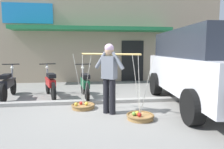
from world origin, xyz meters
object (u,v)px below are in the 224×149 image
object	(u,v)px
motorcycle_nearest_shop	(8,85)
parked_truck	(204,65)
fruit_vendor	(109,74)
fruit_basket_right_side	(140,116)
motorcycle_third_in_row	(85,84)
fruit_basket_left_side	(83,106)
motorcycle_second_in_row	(50,84)

from	to	relation	value
motorcycle_nearest_shop	parked_truck	world-z (taller)	parked_truck
fruit_vendor	fruit_basket_right_side	distance (m)	1.22
fruit_vendor	fruit_basket_right_side	bearing A→B (deg)	-39.11
fruit_basket_right_side	motorcycle_nearest_shop	xyz separation A→B (m)	(-3.64, 2.48, 0.38)
fruit_basket_right_side	motorcycle_third_in_row	world-z (taller)	fruit_basket_right_side
fruit_basket_left_side	parked_truck	world-z (taller)	parked_truck
fruit_vendor	motorcycle_third_in_row	size ratio (longest dim) A/B	0.93
fruit_vendor	fruit_basket_right_side	world-z (taller)	fruit_vendor
fruit_vendor	fruit_basket_left_side	xyz separation A→B (m)	(-0.64, 0.51, -0.90)
motorcycle_nearest_shop	motorcycle_third_in_row	bearing A→B (deg)	-6.40
fruit_basket_right_side	motorcycle_third_in_row	distance (m)	2.56
parked_truck	fruit_basket_right_side	bearing A→B (deg)	-155.36
parked_truck	motorcycle_third_in_row	bearing A→B (deg)	158.77
parked_truck	fruit_basket_left_side	bearing A→B (deg)	178.46
motorcycle_second_in_row	motorcycle_third_in_row	world-z (taller)	same
motorcycle_nearest_shop	motorcycle_third_in_row	distance (m)	2.43
fruit_vendor	parked_truck	bearing A→B (deg)	8.98
fruit_basket_left_side	fruit_basket_right_side	bearing A→B (deg)	-38.91
fruit_basket_left_side	fruit_basket_right_side	size ratio (longest dim) A/B	1.00
fruit_basket_left_side	motorcycle_second_in_row	distance (m)	1.85
fruit_basket_right_side	motorcycle_second_in_row	xyz separation A→B (m)	(-2.34, 2.49, 0.38)
fruit_basket_left_side	motorcycle_second_in_row	xyz separation A→B (m)	(-1.07, 1.46, 0.38)
motorcycle_third_in_row	parked_truck	distance (m)	3.58
motorcycle_second_in_row	fruit_basket_right_side	bearing A→B (deg)	-46.77
fruit_basket_left_side	parked_truck	size ratio (longest dim) A/B	0.29
fruit_vendor	fruit_basket_left_side	distance (m)	1.22
fruit_vendor	motorcycle_second_in_row	xyz separation A→B (m)	(-1.71, 1.98, -0.52)
fruit_basket_left_side	fruit_basket_right_side	distance (m)	1.64
motorcycle_third_in_row	parked_truck	size ratio (longest dim) A/B	0.37
fruit_vendor	fruit_basket_left_side	bearing A→B (deg)	141.30
motorcycle_second_in_row	parked_truck	bearing A→B (deg)	-19.47
fruit_basket_right_side	fruit_vendor	bearing A→B (deg)	140.89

